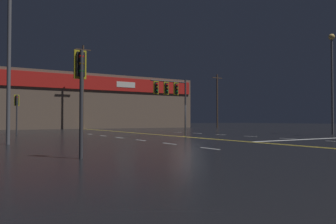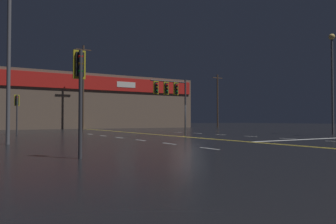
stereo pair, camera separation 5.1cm
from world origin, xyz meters
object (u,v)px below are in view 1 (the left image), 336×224
object	(u,v)px
traffic_signal_corner_southwest	(81,78)
streetlight_median_approach	(10,9)
traffic_signal_corner_northwest	(17,105)
streetlight_near_left	(332,70)
traffic_signal_median	(170,92)

from	to	relation	value
traffic_signal_corner_southwest	streetlight_median_approach	distance (m)	9.66
traffic_signal_corner_southwest	traffic_signal_corner_northwest	size ratio (longest dim) A/B	1.04
streetlight_near_left	streetlight_median_approach	distance (m)	26.95
streetlight_near_left	traffic_signal_corner_southwest	bearing A→B (deg)	-164.61
traffic_signal_corner_northwest	streetlight_near_left	size ratio (longest dim) A/B	0.38
traffic_signal_corner_southwest	streetlight_near_left	world-z (taller)	streetlight_near_left
traffic_signal_median	streetlight_median_approach	bearing A→B (deg)	-168.73
traffic_signal_corner_northwest	streetlight_median_approach	bearing A→B (deg)	-97.84
traffic_signal_corner_northwest	streetlight_near_left	distance (m)	28.91
traffic_signal_median	traffic_signal_corner_southwest	distance (m)	14.69
traffic_signal_median	traffic_signal_corner_northwest	world-z (taller)	traffic_signal_median
traffic_signal_corner_northwest	streetlight_near_left	bearing A→B (deg)	-28.79
traffic_signal_corner_northwest	traffic_signal_corner_southwest	bearing A→B (deg)	-90.52
traffic_signal_median	traffic_signal_corner_southwest	xyz separation A→B (m)	(-10.08, -10.66, -0.79)
traffic_signal_corner_northwest	streetlight_median_approach	xyz separation A→B (m)	(-1.72, -12.46, 4.72)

